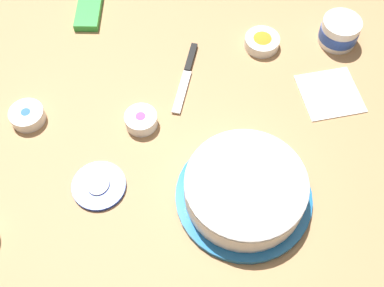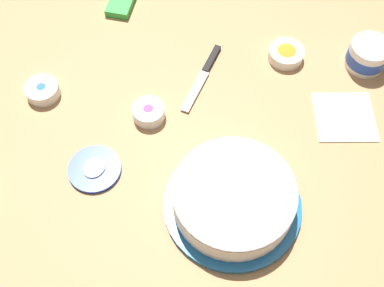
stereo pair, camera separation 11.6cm
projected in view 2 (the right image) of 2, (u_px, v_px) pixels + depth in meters
name	position (u px, v px, depth m)	size (l,w,h in m)	color
ground_plane	(172.00, 124.00, 1.23)	(1.54, 1.54, 0.00)	tan
frosted_cake	(234.00, 198.00, 1.08)	(0.31, 0.31, 0.10)	#1E6BB2
frosting_tub	(368.00, 55.00, 1.30)	(0.11, 0.11, 0.07)	white
frosting_tub_lid	(95.00, 169.00, 1.16)	(0.13, 0.13, 0.02)	#233DAD
spreading_knife	(205.00, 72.00, 1.31)	(0.24, 0.05, 0.01)	silver
sprinkle_bowl_rainbow	(149.00, 112.00, 1.23)	(0.08, 0.08, 0.04)	white
sprinkle_bowl_blue	(42.00, 90.00, 1.26)	(0.09, 0.09, 0.03)	white
sprinkle_bowl_orange	(286.00, 54.00, 1.33)	(0.10, 0.10, 0.03)	white
paper_napkin	(345.00, 116.00, 1.24)	(0.15, 0.15, 0.01)	white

